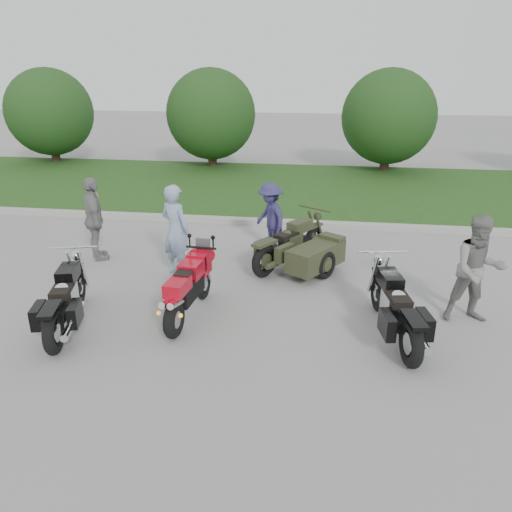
# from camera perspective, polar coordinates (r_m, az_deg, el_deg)

# --- Properties ---
(ground) EXTENTS (80.00, 80.00, 0.00)m
(ground) POSITION_cam_1_polar(r_m,az_deg,el_deg) (8.18, -5.81, -8.88)
(ground) COLOR #979792
(ground) RESTS_ON ground
(curb) EXTENTS (60.00, 0.30, 0.15)m
(curb) POSITION_cam_1_polar(r_m,az_deg,el_deg) (13.59, 0.24, 3.94)
(curb) COLOR #A4A29A
(curb) RESTS_ON ground
(grass_strip) EXTENTS (60.00, 8.00, 0.14)m
(grass_strip) POSITION_cam_1_polar(r_m,az_deg,el_deg) (17.57, 2.18, 7.85)
(grass_strip) COLOR #335B1F
(grass_strip) RESTS_ON ground
(tree_far_left) EXTENTS (3.60, 3.60, 4.00)m
(tree_far_left) POSITION_cam_1_polar(r_m,az_deg,el_deg) (23.62, -22.52, 14.94)
(tree_far_left) COLOR #3F2B1C
(tree_far_left) RESTS_ON ground
(tree_mid_left) EXTENTS (3.60, 3.60, 4.00)m
(tree_mid_left) POSITION_cam_1_polar(r_m,az_deg,el_deg) (21.01, -5.15, 15.81)
(tree_mid_left) COLOR #3F2B1C
(tree_mid_left) RESTS_ON ground
(tree_mid_right) EXTENTS (3.60, 3.60, 4.00)m
(tree_mid_right) POSITION_cam_1_polar(r_m,az_deg,el_deg) (20.56, 14.92, 15.11)
(tree_mid_right) COLOR #3F2B1C
(tree_mid_right) RESTS_ON ground
(sportbike_red) EXTENTS (0.44, 2.06, 0.98)m
(sportbike_red) POSITION_cam_1_polar(r_m,az_deg,el_deg) (8.47, -7.75, -3.49)
(sportbike_red) COLOR black
(sportbike_red) RESTS_ON ground
(cruiser_left) EXTENTS (0.82, 2.34, 0.92)m
(cruiser_left) POSITION_cam_1_polar(r_m,az_deg,el_deg) (8.66, -20.98, -4.98)
(cruiser_left) COLOR black
(cruiser_left) RESTS_ON ground
(cruiser_right) EXTENTS (0.70, 2.43, 0.94)m
(cruiser_right) POSITION_cam_1_polar(r_m,az_deg,el_deg) (8.10, 15.73, -6.06)
(cruiser_right) COLOR black
(cruiser_right) RESTS_ON ground
(cruiser_sidecar) EXTENTS (1.90, 2.24, 0.93)m
(cruiser_sidecar) POSITION_cam_1_polar(r_m,az_deg,el_deg) (10.38, 5.50, 0.45)
(cruiser_sidecar) COLOR black
(cruiser_sidecar) RESTS_ON ground
(person_stripe) EXTENTS (0.82, 0.72, 1.89)m
(person_stripe) POSITION_cam_1_polar(r_m,az_deg,el_deg) (10.17, -9.16, 2.89)
(person_stripe) COLOR #8EA2C1
(person_stripe) RESTS_ON ground
(person_grey) EXTENTS (0.98, 0.80, 1.85)m
(person_grey) POSITION_cam_1_polar(r_m,az_deg,el_deg) (8.93, 24.02, -1.46)
(person_grey) COLOR gray
(person_grey) RESTS_ON ground
(person_denim) EXTENTS (1.10, 1.19, 1.60)m
(person_denim) POSITION_cam_1_polar(r_m,az_deg,el_deg) (11.42, 1.63, 4.42)
(person_denim) COLOR navy
(person_denim) RESTS_ON ground
(person_back) EXTENTS (0.96, 1.15, 1.84)m
(person_back) POSITION_cam_1_polar(r_m,az_deg,el_deg) (11.43, -18.00, 4.00)
(person_back) COLOR gray
(person_back) RESTS_ON ground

